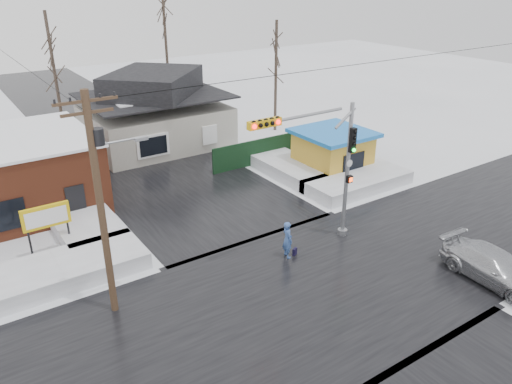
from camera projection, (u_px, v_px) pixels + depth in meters
ground at (321, 287)px, 21.70m from camera, size 120.00×120.00×0.00m
road_ns at (322, 287)px, 21.70m from camera, size 10.00×120.00×0.02m
road_ew at (322, 287)px, 21.70m from camera, size 120.00×10.00×0.02m
snowbank_nw at (65, 269)px, 22.25m from camera, size 7.00×3.00×0.80m
snowbank_ne at (358, 182)px, 31.43m from camera, size 7.00×3.00×0.80m
snowbank_nside_w at (78, 216)px, 27.05m from camera, size 3.00×8.00×0.80m
snowbank_nside_e at (284, 164)px, 34.19m from camera, size 3.00×8.00×0.80m
traffic_signal at (325, 159)px, 23.33m from camera, size 6.05×0.68×7.00m
utility_pole at (101, 195)px, 18.22m from camera, size 3.15×0.44×9.00m
marquee_sign at (46, 218)px, 23.52m from camera, size 2.20×0.21×2.55m
house at (155, 112)px, 38.30m from camera, size 10.40×8.40×5.76m
kiosk at (332, 151)px, 33.51m from camera, size 4.60×4.60×2.88m
fence at (262, 151)px, 35.25m from camera, size 8.00×0.12×1.80m
tree_far_left at (49, 40)px, 36.09m from camera, size 3.00×3.00×10.00m
tree_far_mid at (164, 9)px, 42.05m from camera, size 3.00×3.00×12.00m
tree_far_right at (276, 44)px, 40.03m from camera, size 3.00×3.00×9.00m
pedestrian at (287, 240)px, 23.62m from camera, size 0.55×0.74×1.85m
car at (494, 267)px, 21.86m from camera, size 2.17×4.96×1.42m
shopping_bag at (295, 252)px, 24.06m from camera, size 0.30×0.23×0.35m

